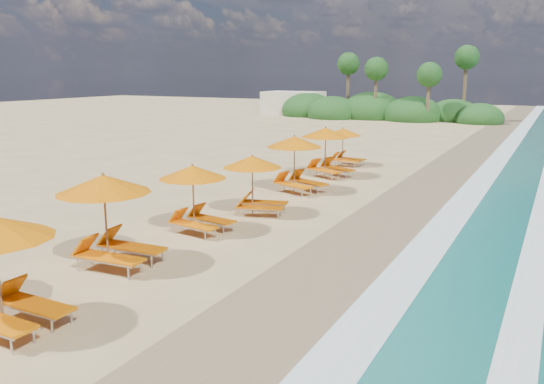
{
  "coord_description": "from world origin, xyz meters",
  "views": [
    {
      "loc": [
        8.85,
        -16.94,
        5.36
      ],
      "look_at": [
        0.0,
        0.0,
        1.2
      ],
      "focal_mm": 36.77,
      "sensor_mm": 36.0,
      "label": 1
    }
  ],
  "objects": [
    {
      "name": "ground",
      "position": [
        0.0,
        0.0,
        0.0
      ],
      "size": [
        160.0,
        160.0,
        0.0
      ],
      "primitive_type": "plane",
      "color": "tan",
      "rests_on": "ground"
    },
    {
      "name": "station_6",
      "position": [
        -1.78,
        9.65,
        1.45
      ],
      "size": [
        3.38,
        3.35,
        2.59
      ],
      "rotation": [
        0.0,
        0.0,
        -0.41
      ],
      "color": "olive",
      "rests_on": "ground"
    },
    {
      "name": "wet_sand",
      "position": [
        4.0,
        0.0,
        0.01
      ],
      "size": [
        4.0,
        160.0,
        0.01
      ],
      "primitive_type": "cube",
      "color": "#8A7452",
      "rests_on": "ground"
    },
    {
      "name": "station_1",
      "position": [
        -1.2,
        -9.8,
        1.41
      ],
      "size": [
        2.7,
        2.49,
        2.51
      ],
      "rotation": [
        0.0,
        0.0,
        -0.01
      ],
      "color": "olive",
      "rests_on": "ground"
    },
    {
      "name": "beach_building",
      "position": [
        -22.0,
        48.0,
        1.4
      ],
      "size": [
        7.0,
        5.0,
        2.8
      ],
      "primitive_type": "cube",
      "color": "beige",
      "rests_on": "ground"
    },
    {
      "name": "station_4",
      "position": [
        -1.26,
        1.17,
        1.29
      ],
      "size": [
        2.88,
        2.8,
        2.3
      ],
      "rotation": [
        0.0,
        0.0,
        0.29
      ],
      "color": "olive",
      "rests_on": "ground"
    },
    {
      "name": "surf_foam",
      "position": [
        6.7,
        0.0,
        0.03
      ],
      "size": [
        4.0,
        160.0,
        0.01
      ],
      "color": "white",
      "rests_on": "ground"
    },
    {
      "name": "station_5",
      "position": [
        -1.6,
        5.54,
        1.44
      ],
      "size": [
        3.31,
        3.26,
        2.58
      ],
      "rotation": [
        0.0,
        0.0,
        -0.36
      ],
      "color": "olive",
      "rests_on": "ground"
    },
    {
      "name": "station_3",
      "position": [
        -1.87,
        -1.88,
        1.3
      ],
      "size": [
        2.74,
        2.6,
        2.33
      ],
      "rotation": [
        0.0,
        0.0,
        -0.15
      ],
      "color": "olive",
      "rests_on": "ground"
    },
    {
      "name": "station_7",
      "position": [
        -2.19,
        13.35,
        1.23
      ],
      "size": [
        2.53,
        2.38,
        2.2
      ],
      "rotation": [
        0.0,
        0.0,
        -0.11
      ],
      "color": "olive",
      "rests_on": "ground"
    },
    {
      "name": "station_2",
      "position": [
        -2.02,
        -5.77,
        1.49
      ],
      "size": [
        2.98,
        2.78,
        2.65
      ],
      "rotation": [
        0.0,
        0.0,
        0.07
      ],
      "color": "olive",
      "rests_on": "ground"
    },
    {
      "name": "treeline",
      "position": [
        -9.94,
        45.51,
        1.0
      ],
      "size": [
        25.8,
        8.8,
        9.74
      ],
      "color": "#163D14",
      "rests_on": "ground"
    }
  ]
}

